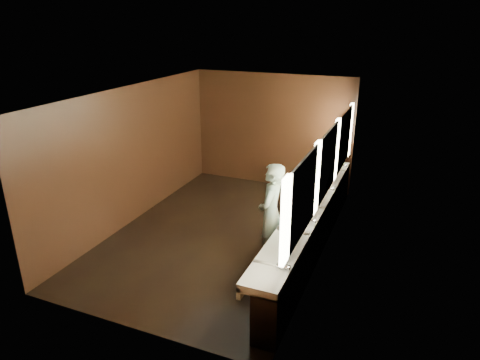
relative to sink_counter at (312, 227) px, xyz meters
name	(u,v)px	position (x,y,z in m)	size (l,w,h in m)	color
floor	(222,233)	(-1.79, 0.00, -0.50)	(6.00, 6.00, 0.00)	black
ceiling	(220,93)	(-1.79, 0.00, 2.30)	(4.00, 6.00, 0.02)	#2D2D2B
wall_back	(272,131)	(-1.79, 3.00, 0.90)	(4.00, 0.02, 2.80)	black
wall_front	(122,239)	(-1.79, -3.00, 0.90)	(4.00, 0.02, 2.80)	black
wall_left	(133,155)	(-3.79, 0.00, 0.90)	(0.02, 6.00, 2.80)	black
wall_right	(327,182)	(0.21, 0.00, 0.90)	(0.02, 6.00, 2.80)	black
sink_counter	(312,227)	(0.00, 0.00, 0.00)	(0.55, 5.40, 1.01)	black
mirror_band	(327,163)	(0.19, 0.00, 1.25)	(0.06, 5.03, 1.15)	#FDF8CC
person	(271,213)	(-0.61, -0.55, 0.40)	(0.66, 0.43, 1.80)	#8EC8D4
trash_bin	(290,252)	(-0.22, -0.64, -0.22)	(0.35, 0.35, 0.55)	black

